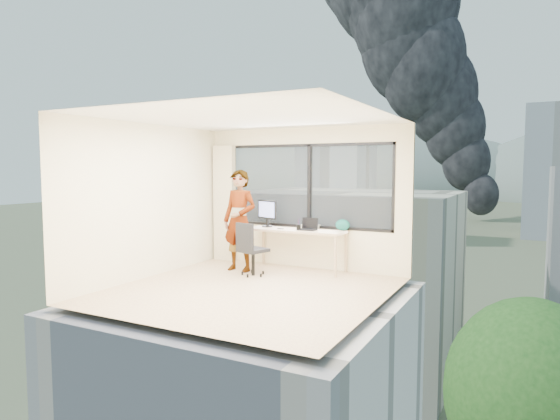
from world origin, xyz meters
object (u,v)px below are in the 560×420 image
Objects in this scene: monitor at (267,213)px; laptop at (308,225)px; game_console at (311,226)px; desk at (297,250)px; chair at (253,248)px; handbag at (343,225)px; person at (240,221)px.

laptop is at bearing 13.77° from monitor.
monitor is at bearing -146.14° from game_console.
laptop is (0.23, -0.04, 0.47)m from desk.
chair is (-0.47, -0.76, 0.10)m from desk.
handbag is at bearing 21.33° from laptop.
chair is 1.08m from laptop.
chair reaches higher than game_console.
laptop is at bearing -8.64° from desk.
desk is 5.53× the size of laptop.
chair is 0.65m from person.
person is at bearing -89.08° from monitor.
chair is 1.86× the size of monitor.
chair is 3.62× the size of handbag.
laptop is (0.07, -0.30, 0.07)m from game_console.
laptop is at bearing 62.23° from chair.
person is 1.84m from handbag.
laptop is (1.12, 0.50, -0.06)m from person.
monitor reaches higher than laptop.
person reaches higher than handbag.
person is 1.32m from game_console.
monitor is at bearing 118.89° from chair.
monitor is at bearing 169.52° from handbag.
person is (-0.41, 0.23, 0.44)m from chair.
laptop is (0.89, -0.12, -0.15)m from monitor.
handbag is (1.46, 0.13, -0.15)m from monitor.
handbag is at bearing 53.64° from chair.
desk is at bearing 74.48° from chair.
handbag is at bearing 26.20° from monitor.
desk is 0.53m from laptop.
monitor reaches higher than chair.
laptop is at bearing -172.29° from handbag.
desk is 1.91× the size of chair.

